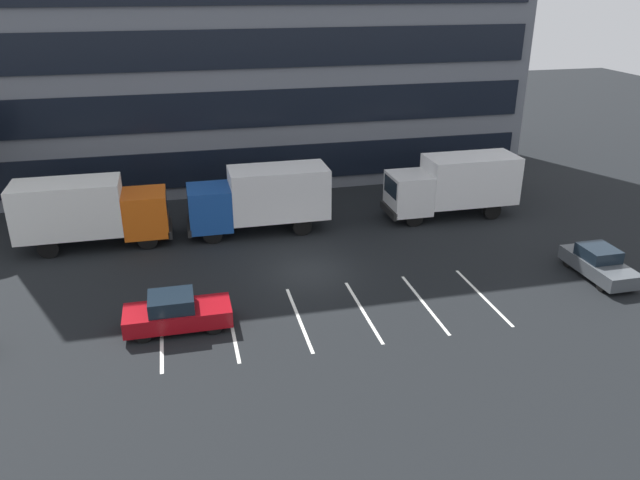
{
  "coord_description": "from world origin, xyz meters",
  "views": [
    {
      "loc": [
        -5.74,
        -26.37,
        13.22
      ],
      "look_at": [
        0.64,
        0.49,
        1.4
      ],
      "focal_mm": 34.73,
      "sensor_mm": 36.0,
      "label": 1
    }
  ],
  "objects_px": {
    "box_truck_blue": "(261,197)",
    "sedan_maroon": "(176,313)",
    "box_truck_orange": "(89,210)",
    "sedan_charcoal": "(599,263)",
    "box_truck_white": "(454,183)"
  },
  "relations": [
    {
      "from": "box_truck_white",
      "to": "sedan_maroon",
      "type": "relative_size",
      "value": 1.82
    },
    {
      "from": "box_truck_white",
      "to": "box_truck_orange",
      "type": "relative_size",
      "value": 1.0
    },
    {
      "from": "sedan_charcoal",
      "to": "box_truck_white",
      "type": "bearing_deg",
      "value": 109.75
    },
    {
      "from": "box_truck_blue",
      "to": "sedan_maroon",
      "type": "relative_size",
      "value": 1.83
    },
    {
      "from": "box_truck_orange",
      "to": "sedan_maroon",
      "type": "relative_size",
      "value": 1.82
    },
    {
      "from": "box_truck_blue",
      "to": "sedan_charcoal",
      "type": "relative_size",
      "value": 1.92
    },
    {
      "from": "box_truck_white",
      "to": "box_truck_blue",
      "type": "height_order",
      "value": "box_truck_blue"
    },
    {
      "from": "box_truck_blue",
      "to": "sedan_maroon",
      "type": "height_order",
      "value": "box_truck_blue"
    },
    {
      "from": "box_truck_white",
      "to": "sedan_maroon",
      "type": "bearing_deg",
      "value": -150.07
    },
    {
      "from": "box_truck_white",
      "to": "box_truck_orange",
      "type": "xyz_separation_m",
      "value": [
        -20.41,
        0.2,
        0.0
      ]
    },
    {
      "from": "box_truck_orange",
      "to": "sedan_charcoal",
      "type": "height_order",
      "value": "box_truck_orange"
    },
    {
      "from": "box_truck_orange",
      "to": "sedan_charcoal",
      "type": "relative_size",
      "value": 1.92
    },
    {
      "from": "sedan_charcoal",
      "to": "sedan_maroon",
      "type": "bearing_deg",
      "value": -179.46
    },
    {
      "from": "box_truck_blue",
      "to": "sedan_maroon",
      "type": "bearing_deg",
      "value": -117.13
    },
    {
      "from": "box_truck_orange",
      "to": "sedan_charcoal",
      "type": "distance_m",
      "value": 25.53
    }
  ]
}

